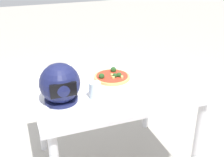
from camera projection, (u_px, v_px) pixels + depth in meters
name	position (u px, v px, depth m)	size (l,w,h in m)	color
dining_table	(112.00, 94.00, 1.92)	(1.06, 0.86, 0.71)	white
pizza_plate	(112.00, 79.00, 1.92)	(0.31, 0.31, 0.01)	white
pizza	(112.00, 76.00, 1.91)	(0.24, 0.24, 0.05)	tan
motorcycle_helmet	(60.00, 84.00, 1.61)	(0.24, 0.24, 0.24)	#191E4C
drinking_glass	(95.00, 90.00, 1.67)	(0.07, 0.07, 0.10)	silver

